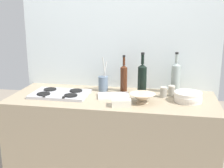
{
  "coord_description": "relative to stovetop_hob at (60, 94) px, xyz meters",
  "views": [
    {
      "loc": [
        0.44,
        -2.37,
        1.65
      ],
      "look_at": [
        0.0,
        0.0,
        1.02
      ],
      "focal_mm": 46.22,
      "sensor_mm": 36.0,
      "label": 1
    }
  ],
  "objects": [
    {
      "name": "wine_bottle_mid_right",
      "position": [
        0.72,
        0.13,
        0.14
      ],
      "size": [
        0.08,
        0.08,
        0.39
      ],
      "color": "black",
      "rests_on": "counter_block"
    },
    {
      "name": "condiment_jar_rear",
      "position": [
        0.98,
        0.16,
        0.03
      ],
      "size": [
        0.06,
        0.06,
        0.1
      ],
      "color": "#9E998C",
      "rests_on": "counter_block"
    },
    {
      "name": "wine_bottle_mid_left",
      "position": [
        0.54,
        0.25,
        0.12
      ],
      "size": [
        0.06,
        0.06,
        0.34
      ],
      "color": "#472314",
      "rests_on": "counter_block"
    },
    {
      "name": "backsplash_panel",
      "position": [
        0.47,
        0.41,
        0.24
      ],
      "size": [
        1.9,
        0.06,
        2.31
      ],
      "primitive_type": "cube",
      "color": "silver",
      "rests_on": "ground"
    },
    {
      "name": "cutting_board",
      "position": [
        0.48,
        0.05,
        -0.01
      ],
      "size": [
        0.31,
        0.24,
        0.02
      ],
      "primitive_type": "cube",
      "rotation": [
        0.0,
        0.0,
        0.25
      ],
      "color": "silver",
      "rests_on": "counter_block"
    },
    {
      "name": "counter_block",
      "position": [
        0.47,
        0.03,
        -0.46
      ],
      "size": [
        1.8,
        0.7,
        0.9
      ],
      "primitive_type": "cube",
      "color": "tan",
      "rests_on": "ground"
    },
    {
      "name": "condiment_jar_front",
      "position": [
        0.91,
        0.11,
        0.03
      ],
      "size": [
        0.06,
        0.06,
        0.09
      ],
      "color": "#9E998C",
      "rests_on": "counter_block"
    },
    {
      "name": "mixing_bowl",
      "position": [
        0.74,
        -0.08,
        0.03
      ],
      "size": [
        0.22,
        0.22,
        0.08
      ],
      "color": "beige",
      "rests_on": "counter_block"
    },
    {
      "name": "butter_dish",
      "position": [
        0.58,
        -0.19,
        0.01
      ],
      "size": [
        0.17,
        0.14,
        0.06
      ],
      "primitive_type": "cube",
      "rotation": [
        0.0,
        0.0,
        0.19
      ],
      "color": "silver",
      "rests_on": "counter_block"
    },
    {
      "name": "utensil_crock",
      "position": [
        0.35,
        0.22,
        0.06
      ],
      "size": [
        0.09,
        0.09,
        0.32
      ],
      "color": "slate",
      "rests_on": "counter_block"
    },
    {
      "name": "wine_bottle_leftmost",
      "position": [
        1.01,
        0.28,
        0.13
      ],
      "size": [
        0.08,
        0.08,
        0.37
      ],
      "color": "gray",
      "rests_on": "counter_block"
    },
    {
      "name": "stovetop_hob",
      "position": [
        0.0,
        0.0,
        0.0
      ],
      "size": [
        0.5,
        0.33,
        0.04
      ],
      "color": "#B2B2B7",
      "rests_on": "counter_block"
    },
    {
      "name": "plate_stack",
      "position": [
        1.11,
        0.02,
        0.03
      ],
      "size": [
        0.23,
        0.23,
        0.08
      ],
      "color": "silver",
      "rests_on": "counter_block"
    }
  ]
}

